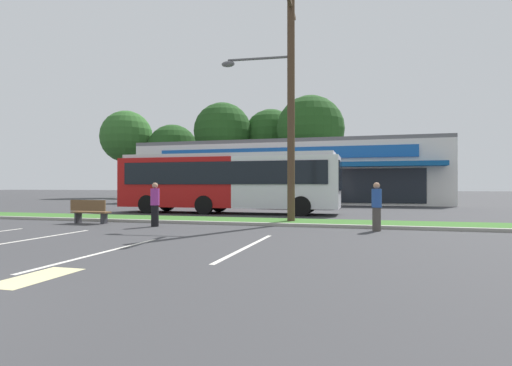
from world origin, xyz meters
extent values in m
cube|color=#386B28|center=(0.00, 14.00, 0.06)|extent=(56.00, 2.20, 0.12)
cube|color=#99968C|center=(0.00, 12.78, 0.06)|extent=(56.00, 0.24, 0.12)
cube|color=silver|center=(-3.05, 7.23, 0.00)|extent=(0.12, 4.80, 0.01)
cube|color=silver|center=(0.35, 5.70, 0.00)|extent=(0.12, 4.80, 0.01)
cube|color=silver|center=(3.28, 7.45, 0.00)|extent=(0.12, 4.80, 0.01)
cube|color=beige|center=(0.87, 3.26, 0.00)|extent=(0.70, 1.60, 0.01)
cube|color=silver|center=(-0.73, 36.48, 2.51)|extent=(26.14, 12.76, 5.03)
cube|color=black|center=(-0.73, 30.06, 1.51)|extent=(21.96, 0.08, 2.61)
cube|color=#0F4C8C|center=(-0.73, 29.40, 3.12)|extent=(24.57, 1.40, 0.35)
cube|color=#1959AD|center=(-0.73, 30.02, 4.12)|extent=(20.91, 0.16, 0.90)
cube|color=slate|center=(-0.73, 36.48, 5.18)|extent=(26.14, 12.76, 0.30)
cylinder|color=#473323|center=(-23.42, 43.47, 2.64)|extent=(0.44, 0.44, 5.28)
sphere|color=#2D6026|center=(-23.42, 43.47, 7.72)|extent=(6.51, 6.51, 6.51)
cylinder|color=#473323|center=(-17.52, 44.52, 1.77)|extent=(0.44, 0.44, 3.53)
sphere|color=#1E4719|center=(-17.52, 44.52, 5.94)|extent=(6.41, 6.41, 6.41)
cylinder|color=#473323|center=(-10.69, 43.95, 2.70)|extent=(0.44, 0.44, 5.40)
sphere|color=#1E4719|center=(-10.69, 43.95, 7.98)|extent=(6.88, 6.88, 6.88)
cylinder|color=#473323|center=(-5.39, 46.67, 2.47)|extent=(0.44, 0.44, 4.93)
sphere|color=#1E4719|center=(-5.39, 46.67, 7.47)|extent=(6.76, 6.76, 6.76)
cylinder|color=#473323|center=(-0.06, 43.01, 2.47)|extent=(0.44, 0.44, 4.94)
sphere|color=#1E4719|center=(-0.06, 43.01, 7.74)|extent=(7.45, 7.45, 7.45)
cylinder|color=#4C3826|center=(3.20, 13.85, 4.64)|extent=(0.30, 0.30, 9.28)
cube|color=#4C3826|center=(3.20, 13.85, 8.68)|extent=(0.31, 2.40, 0.14)
cylinder|color=#59595B|center=(1.90, 13.76, 6.68)|extent=(2.60, 0.29, 0.10)
ellipsoid|color=#59595B|center=(0.60, 13.66, 6.53)|extent=(0.56, 0.32, 0.24)
cube|color=#B71414|center=(-4.04, 19.06, 1.70)|extent=(6.70, 2.65, 2.70)
cube|color=silver|center=(2.01, 19.15, 1.70)|extent=(5.49, 2.63, 2.70)
cube|color=silver|center=(-1.32, 19.10, 3.15)|extent=(11.66, 2.46, 0.20)
cube|color=black|center=(-1.30, 17.80, 2.19)|extent=(11.15, 0.22, 1.19)
cube|color=black|center=(4.77, 19.19, 2.02)|extent=(0.09, 2.17, 1.51)
cylinder|color=black|center=(2.90, 20.33, 0.50)|extent=(1.00, 0.31, 1.00)
cylinder|color=black|center=(2.94, 17.99, 0.50)|extent=(1.00, 0.31, 1.00)
cylinder|color=black|center=(-2.24, 20.26, 0.50)|extent=(1.00, 0.31, 1.00)
cylinder|color=black|center=(-2.21, 17.91, 0.50)|extent=(1.00, 0.31, 1.00)
cylinder|color=black|center=(-5.58, 20.21, 0.50)|extent=(1.00, 0.31, 1.00)
cylinder|color=black|center=(-5.54, 17.87, 0.50)|extent=(1.00, 0.31, 1.00)
cube|color=brown|center=(-4.63, 11.91, 0.45)|extent=(1.60, 0.45, 0.06)
cube|color=brown|center=(-4.63, 11.71, 0.73)|extent=(1.60, 0.06, 0.44)
cube|color=#333338|center=(-4.02, 11.91, 0.23)|extent=(0.08, 0.36, 0.45)
cube|color=#333338|center=(-5.24, 11.91, 0.23)|extent=(0.08, 0.36, 0.45)
cube|color=#9E998C|center=(-7.87, 26.09, 0.64)|extent=(4.32, 1.90, 0.64)
cube|color=black|center=(-7.65, 26.09, 1.22)|extent=(1.94, 1.67, 0.52)
cylinder|color=black|center=(-9.21, 25.19, 0.32)|extent=(0.64, 0.22, 0.64)
cylinder|color=black|center=(-9.21, 26.99, 0.32)|extent=(0.64, 0.22, 0.64)
cylinder|color=black|center=(-6.53, 25.19, 0.32)|extent=(0.64, 0.22, 0.64)
cylinder|color=black|center=(-6.53, 26.99, 0.32)|extent=(0.64, 0.22, 0.64)
cube|color=#9E998C|center=(1.83, 24.94, 0.69)|extent=(4.74, 1.79, 0.74)
cube|color=black|center=(1.60, 24.94, 1.26)|extent=(2.13, 1.57, 0.41)
cylinder|color=black|center=(3.30, 25.79, 0.32)|extent=(0.64, 0.22, 0.64)
cylinder|color=black|center=(3.30, 24.09, 0.32)|extent=(0.64, 0.22, 0.64)
cylinder|color=black|center=(0.37, 25.79, 0.32)|extent=(0.64, 0.22, 0.64)
cylinder|color=black|center=(0.37, 24.09, 0.32)|extent=(0.64, 0.22, 0.64)
cylinder|color=black|center=(-1.49, 11.43, 0.40)|extent=(0.28, 0.28, 0.79)
cylinder|color=#99338C|center=(-1.49, 11.43, 1.10)|extent=(0.33, 0.33, 0.63)
sphere|color=tan|center=(-1.49, 11.43, 1.53)|extent=(0.22, 0.22, 0.22)
cylinder|color=#47423D|center=(6.44, 12.05, 0.39)|extent=(0.28, 0.28, 0.79)
cylinder|color=#264C99|center=(6.44, 12.05, 1.10)|extent=(0.33, 0.33, 0.63)
sphere|color=tan|center=(6.44, 12.05, 1.52)|extent=(0.22, 0.22, 0.22)
camera|label=1|loc=(6.21, -2.37, 1.52)|focal=28.97mm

